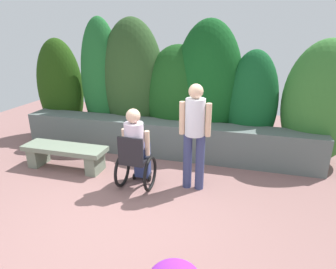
{
  "coord_description": "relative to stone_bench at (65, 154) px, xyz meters",
  "views": [
    {
      "loc": [
        1.57,
        -3.11,
        2.41
      ],
      "look_at": [
        0.4,
        1.07,
        0.85
      ],
      "focal_mm": 30.77,
      "sensor_mm": 36.0,
      "label": 1
    }
  ],
  "objects": [
    {
      "name": "ground_plane",
      "position": [
        1.57,
        -1.06,
        -0.29
      ],
      "size": [
        11.82,
        11.82,
        0.0
      ],
      "primitive_type": "plane",
      "color": "#89615E"
    },
    {
      "name": "stone_retaining_wall",
      "position": [
        1.57,
        1.1,
        0.06
      ],
      "size": [
        6.04,
        0.53,
        0.7
      ],
      "primitive_type": "cube",
      "color": "#586360",
      "rests_on": "ground"
    },
    {
      "name": "hedge_backdrop",
      "position": [
        1.74,
        1.69,
        0.93
      ],
      "size": [
        6.9,
        1.18,
        2.72
      ],
      "color": "#1F400F",
      "rests_on": "ground"
    },
    {
      "name": "stone_bench",
      "position": [
        0.0,
        0.0,
        0.0
      ],
      "size": [
        1.56,
        0.47,
        0.44
      ],
      "rotation": [
        0.0,
        0.0,
        -0.06
      ],
      "color": "gray",
      "rests_on": "ground"
    },
    {
      "name": "person_in_wheelchair",
      "position": [
        1.52,
        -0.28,
        0.33
      ],
      "size": [
        0.53,
        0.66,
        1.33
      ],
      "rotation": [
        0.0,
        0.0,
        0.1
      ],
      "color": "black",
      "rests_on": "ground"
    },
    {
      "name": "person_standing_companion",
      "position": [
        2.41,
        -0.06,
        0.69
      ],
      "size": [
        0.49,
        0.3,
        1.7
      ],
      "rotation": [
        0.0,
        0.0,
        0.06
      ],
      "color": "navy",
      "rests_on": "ground"
    }
  ]
}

